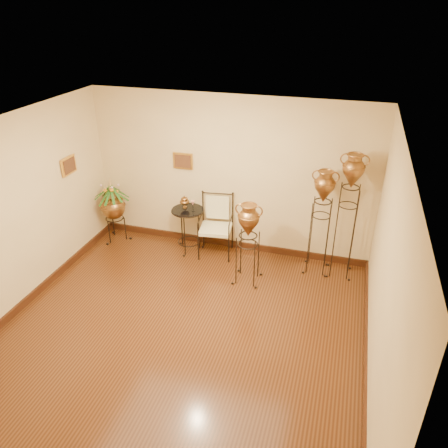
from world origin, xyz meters
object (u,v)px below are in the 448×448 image
(amphora_tall, at_px, (347,216))
(amphora_mid, at_px, (320,222))
(armchair, at_px, (216,227))
(planter_urn, at_px, (113,205))
(side_table, at_px, (188,229))

(amphora_tall, xyz_separation_m, amphora_mid, (-0.39, 0.00, -0.17))
(amphora_mid, relative_size, armchair, 1.65)
(planter_urn, bearing_deg, armchair, 1.00)
(amphora_mid, distance_m, planter_urn, 3.79)
(amphora_mid, distance_m, armchair, 1.83)
(amphora_tall, bearing_deg, amphora_mid, 180.00)
(amphora_tall, height_order, side_table, amphora_tall)
(side_table, bearing_deg, armchair, -0.11)
(amphora_tall, xyz_separation_m, side_table, (-2.70, 0.00, -0.66))
(planter_urn, relative_size, armchair, 1.18)
(planter_urn, height_order, side_table, planter_urn)
(amphora_tall, xyz_separation_m, planter_urn, (-4.17, -0.03, -0.36))
(amphora_mid, bearing_deg, armchair, 180.00)
(amphora_mid, relative_size, planter_urn, 1.40)
(planter_urn, xyz_separation_m, side_table, (1.47, 0.04, -0.30))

